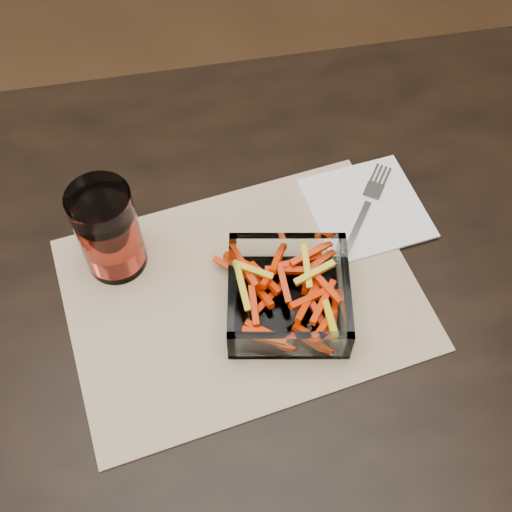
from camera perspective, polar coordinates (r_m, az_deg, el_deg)
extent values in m
plane|color=#331E0F|center=(1.54, -1.09, -17.28)|extent=(4.50, 4.50, 0.00)
cube|color=black|center=(0.86, -1.89, -4.17)|extent=(1.60, 0.90, 0.03)
cube|color=tan|center=(0.84, -1.23, -3.34)|extent=(0.49, 0.39, 0.00)
cube|color=white|center=(0.83, 2.81, -4.29)|extent=(0.17, 0.17, 0.01)
cube|color=white|center=(0.84, 2.74, 0.69)|extent=(0.15, 0.04, 0.06)
cube|color=white|center=(0.78, 3.02, -7.98)|extent=(0.15, 0.04, 0.06)
cube|color=white|center=(0.81, -2.10, -3.47)|extent=(0.04, 0.15, 0.06)
cube|color=white|center=(0.82, 7.81, -3.43)|extent=(0.04, 0.15, 0.06)
cylinder|color=white|center=(0.83, -13.00, 2.21)|extent=(0.08, 0.08, 0.14)
cylinder|color=red|center=(0.84, -12.80, 1.61)|extent=(0.07, 0.07, 0.09)
cube|color=white|center=(0.93, 9.76, 4.25)|extent=(0.17, 0.17, 0.00)
cube|color=silver|center=(0.90, 8.85, 2.25)|extent=(0.07, 0.09, 0.00)
cube|color=silver|center=(0.95, 10.40, 5.74)|extent=(0.04, 0.04, 0.00)
cube|color=silver|center=(0.97, 10.47, 7.32)|extent=(0.02, 0.03, 0.00)
cube|color=silver|center=(0.97, 10.83, 7.19)|extent=(0.02, 0.03, 0.00)
cube|color=silver|center=(0.97, 11.20, 7.06)|extent=(0.02, 0.03, 0.00)
cube|color=silver|center=(0.97, 11.56, 6.93)|extent=(0.02, 0.03, 0.00)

